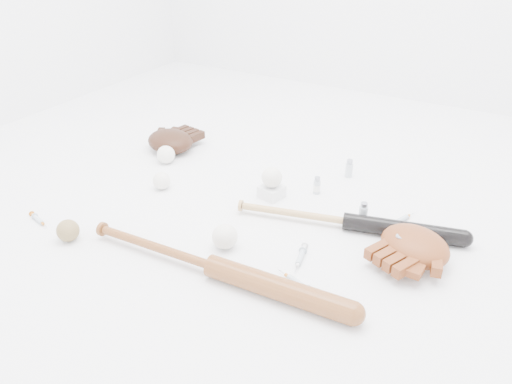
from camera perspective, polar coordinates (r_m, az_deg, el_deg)
The scene contains 19 objects.
bat_dark at distance 1.69m, azimuth 10.24°, elevation -3.29°, with size 0.79×0.06×0.06m, color black, non-canonical shape.
bat_wood at distance 1.47m, azimuth -5.00°, elevation -8.44°, with size 0.90×0.07×0.07m, color brown, non-canonical shape.
glove_dark at distance 2.24m, azimuth -9.78°, elevation 5.78°, with size 0.26×0.26×0.09m, color black, non-canonical shape.
glove_tan at distance 1.59m, azimuth 17.70°, elevation -5.82°, with size 0.26×0.26×0.09m, color brown, non-canonical shape.
trading_card at distance 2.43m, azimuth -9.43°, elevation 6.65°, with size 0.07×0.10×0.01m, color gold.
pedestal at distance 1.85m, azimuth 1.79°, elevation 0.05°, with size 0.08×0.08×0.04m, color white.
baseball_on_pedestal at distance 1.82m, azimuth 1.82°, elevation 1.69°, with size 0.08×0.08×0.08m, color white.
baseball_left at distance 1.93m, azimuth -10.74°, elevation 1.28°, with size 0.07×0.07×0.07m, color white.
baseball_upper at distance 2.13m, azimuth -10.25°, elevation 4.22°, with size 0.08×0.08×0.08m, color white.
baseball_mid at distance 1.57m, azimuth -3.58°, elevation -5.10°, with size 0.08×0.08×0.08m, color white.
baseball_aged at distance 1.71m, azimuth -20.70°, elevation -4.14°, with size 0.07×0.07×0.07m, color olive.
syringe_0 at distance 1.87m, azimuth -23.61°, elevation -2.91°, with size 0.13×0.02×0.02m, color #ADBCC6, non-canonical shape.
syringe_1 at distance 1.45m, azimuth 4.74°, elevation -10.30°, with size 0.16×0.03×0.02m, color #ADBCC6, non-canonical shape.
syringe_2 at distance 1.78m, azimuth 16.21°, elevation -3.06°, with size 0.15×0.03×0.02m, color #ADBCC6, non-canonical shape.
syringe_3 at distance 1.54m, azimuth 5.11°, elevation -7.43°, with size 0.16×0.03×0.02m, color #ADBCC6, non-canonical shape.
vial_0 at distance 1.88m, azimuth 6.98°, elevation 0.77°, with size 0.03×0.03×0.07m, color silver.
vial_1 at distance 2.02m, azimuth 10.60°, elevation 2.68°, with size 0.03×0.03×0.07m, color silver.
vial_2 at distance 1.73m, azimuth 12.15°, elevation -2.32°, with size 0.03×0.03×0.08m, color silver.
vial_3 at distance 1.58m, azimuth 15.99°, elevation -6.09°, with size 0.04×0.04×0.08m, color silver.
Camera 1 is at (0.74, -1.27, 0.94)m, focal length 35.00 mm.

